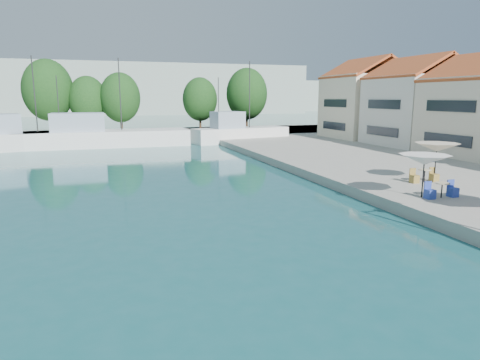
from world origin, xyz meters
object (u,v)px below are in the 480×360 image
object	(u,v)px
trawler_03	(101,137)
umbrella_white	(425,160)
trawler_02	(17,140)
umbrella_cream	(437,147)
trawler_04	(239,134)

from	to	relation	value
trawler_03	umbrella_white	bearing A→B (deg)	-66.43
trawler_02	umbrella_white	distance (m)	40.84
umbrella_white	umbrella_cream	size ratio (longest dim) A/B	0.98
umbrella_white	umbrella_cream	world-z (taller)	umbrella_cream
trawler_02	umbrella_white	bearing A→B (deg)	-69.86
trawler_03	umbrella_white	size ratio (longest dim) A/B	7.46
trawler_03	trawler_02	bearing A→B (deg)	-177.03
trawler_02	umbrella_white	world-z (taller)	trawler_02
trawler_04	umbrella_cream	xyz separation A→B (m)	(2.56, -30.27, 1.54)
trawler_04	umbrella_cream	distance (m)	30.41
trawler_04	umbrella_cream	world-z (taller)	trawler_04
trawler_02	trawler_04	size ratio (longest dim) A/B	1.35
trawler_04	trawler_02	bearing A→B (deg)	169.23
umbrella_white	umbrella_cream	xyz separation A→B (m)	(3.68, 3.25, 0.12)
trawler_02	trawler_04	world-z (taller)	same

